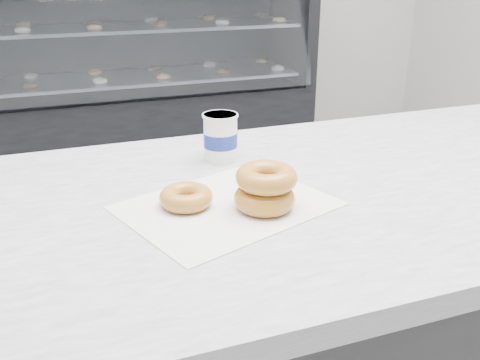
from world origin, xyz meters
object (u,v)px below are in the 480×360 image
object	(u,v)px
coffee_cup	(220,137)
display_case	(129,91)
donut_single	(186,197)
donut_stack	(265,188)

from	to	relation	value
coffee_cup	display_case	bearing A→B (deg)	62.92
donut_single	donut_stack	world-z (taller)	donut_stack
donut_stack	coffee_cup	distance (m)	0.26
donut_stack	coffee_cup	size ratio (longest dim) A/B	1.16
donut_single	donut_stack	distance (m)	0.14
donut_single	coffee_cup	distance (m)	0.24
donut_single	donut_stack	size ratio (longest dim) A/B	0.80
donut_single	coffee_cup	size ratio (longest dim) A/B	0.92
display_case	coffee_cup	size ratio (longest dim) A/B	23.78
display_case	donut_stack	world-z (taller)	display_case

